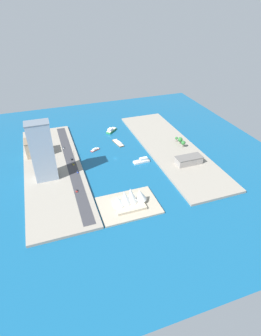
# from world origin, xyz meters

# --- Properties ---
(ground_plane) EXTENTS (440.00, 440.00, 0.00)m
(ground_plane) POSITION_xyz_m (0.00, 0.00, 0.00)
(ground_plane) COLOR #145684
(quay_west) EXTENTS (70.00, 240.00, 2.93)m
(quay_west) POSITION_xyz_m (-82.33, 0.00, 1.47)
(quay_west) COLOR gray
(quay_west) RESTS_ON ground_plane
(quay_east) EXTENTS (70.00, 240.00, 2.93)m
(quay_east) POSITION_xyz_m (82.33, 0.00, 1.47)
(quay_east) COLOR gray
(quay_east) RESTS_ON ground_plane
(peninsula_point) EXTENTS (62.11, 45.54, 2.00)m
(peninsula_point) POSITION_xyz_m (14.27, 97.14, 1.00)
(peninsula_point) COLOR #A89E89
(peninsula_point) RESTS_ON ground_plane
(road_strip) EXTENTS (12.32, 228.00, 0.15)m
(road_strip) POSITION_xyz_m (59.08, 0.00, 3.01)
(road_strip) COLOR #38383D
(road_strip) RESTS_ON quay_east
(tugboat_red) EXTENTS (14.36, 10.13, 3.05)m
(tugboat_red) POSITION_xyz_m (21.13, -30.35, 1.14)
(tugboat_red) COLOR red
(tugboat_red) RESTS_ON ground_plane
(ferry_white_commuter) EXTENTS (23.46, 8.65, 6.41)m
(ferry_white_commuter) POSITION_xyz_m (-30.20, 21.08, 2.25)
(ferry_white_commuter) COLOR silver
(ferry_white_commuter) RESTS_ON ground_plane
(ferry_green_doubledeck) EXTENTS (20.49, 20.58, 6.81)m
(ferry_green_doubledeck) POSITION_xyz_m (-17.19, -81.34, 2.39)
(ferry_green_doubledeck) COLOR #2D8C4C
(ferry_green_doubledeck) RESTS_ON ground_plane
(barge_flat_brown) EXTENTS (11.89, 26.34, 3.27)m
(barge_flat_brown) POSITION_xyz_m (-15.89, -38.39, 1.20)
(barge_flat_brown) COLOR brown
(barge_flat_brown) RESTS_ON ground_plane
(apartment_midrise_tan) EXTENTS (26.21, 21.60, 22.25)m
(apartment_midrise_tan) POSITION_xyz_m (99.59, -40.23, 14.09)
(apartment_midrise_tan) COLOR tan
(apartment_midrise_tan) RESTS_ON quay_east
(carpark_squat_concrete) EXTENTS (34.43, 15.35, 10.02)m
(carpark_squat_concrete) POSITION_xyz_m (-84.39, 48.06, 7.97)
(carpark_squat_concrete) COLOR gray
(carpark_squat_concrete) RESTS_ON quay_west
(tower_tall_glass) EXTENTS (26.05, 16.89, 71.45)m
(tower_tall_glass) POSITION_xyz_m (90.41, 20.58, 38.69)
(tower_tall_glass) COLOR #8C9EB2
(tower_tall_glass) RESTS_ON quay_east
(van_white) EXTENTS (2.12, 4.31, 1.59)m
(van_white) POSITION_xyz_m (63.29, -45.55, 3.86)
(van_white) COLOR black
(van_white) RESTS_ON road_strip
(suv_black) EXTENTS (2.00, 4.65, 1.71)m
(suv_black) POSITION_xyz_m (57.00, -11.08, 3.91)
(suv_black) COLOR black
(suv_black) RESTS_ON road_strip
(pickup_red) EXTENTS (1.96, 4.50, 1.72)m
(pickup_red) POSITION_xyz_m (62.39, 58.21, 3.92)
(pickup_red) COLOR black
(pickup_red) RESTS_ON road_strip
(hatchback_blue) EXTENTS (1.94, 4.96, 1.41)m
(hatchback_blue) POSITION_xyz_m (54.84, 21.20, 3.79)
(hatchback_blue) COLOR black
(hatchback_blue) RESTS_ON road_strip
(taxi_yellow_cab) EXTENTS (1.96, 4.52, 1.57)m
(taxi_yellow_cab) POSITION_xyz_m (56.74, 1.42, 3.85)
(taxi_yellow_cab) COLOR black
(taxi_yellow_cab) RESTS_ON road_strip
(traffic_light_waterfront) EXTENTS (0.36, 0.36, 6.50)m
(traffic_light_waterfront) POSITION_xyz_m (52.11, -22.37, 7.28)
(traffic_light_waterfront) COLOR black
(traffic_light_waterfront) RESTS_ON quay_east
(opera_landmark) EXTENTS (38.57, 26.58, 21.93)m
(opera_landmark) POSITION_xyz_m (14.03, 97.14, 10.07)
(opera_landmark) COLOR #BCAD93
(opera_landmark) RESTS_ON peninsula_point
(park_tree_cluster) EXTENTS (7.40, 22.81, 10.70)m
(park_tree_cluster) POSITION_xyz_m (-98.60, 0.18, 9.93)
(park_tree_cluster) COLOR brown
(park_tree_cluster) RESTS_ON quay_west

